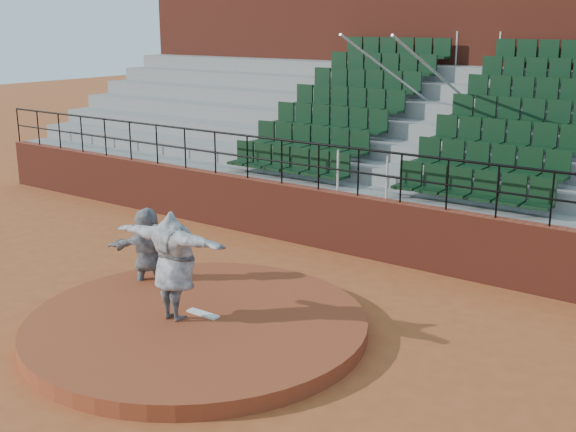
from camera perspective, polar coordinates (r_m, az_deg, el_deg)
name	(u,v)px	position (r m, az deg, el deg)	size (l,w,h in m)	color
ground	(197,332)	(11.92, -7.19, -9.07)	(90.00, 90.00, 0.00)	#A44E25
pitchers_mound	(197,325)	(11.87, -7.21, -8.52)	(5.50, 5.50, 0.25)	brown
pitching_rubber	(203,314)	(11.91, -6.74, -7.68)	(0.60, 0.15, 0.03)	white
boundary_wall	(357,225)	(15.48, 5.46, -0.72)	(24.00, 0.30, 1.30)	maroon
wall_railing	(359,162)	(15.16, 5.59, 4.30)	(24.04, 0.05, 1.03)	black
seating_deck	(433,163)	(18.45, 11.35, 4.16)	(24.00, 5.97, 4.63)	gray
press_box_facade	(496,69)	(21.83, 16.14, 11.12)	(24.00, 3.00, 7.10)	maroon
pitcher	(174,266)	(11.53, -9.01, -3.89)	(2.19, 0.60, 1.78)	black
fielder	(148,250)	(13.47, -11.00, -2.67)	(1.50, 0.48, 1.62)	black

